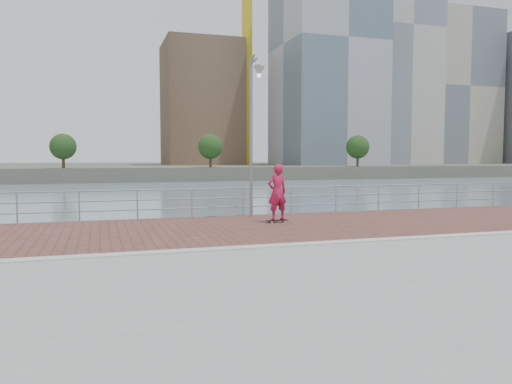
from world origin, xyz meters
name	(u,v)px	position (x,y,z in m)	size (l,w,h in m)	color
water	(279,322)	(0.00, 0.00, -2.00)	(400.00, 400.00, 0.00)	slate
seawall	(383,358)	(0.00, -5.00, -1.00)	(40.00, 24.00, 2.00)	gray
brick_lane	(241,228)	(0.00, 3.60, 0.01)	(40.00, 6.80, 0.02)	brown
curb	(279,246)	(0.00, 0.00, 0.03)	(40.00, 0.40, 0.06)	#B7B5AD
far_shore	(116,169)	(0.00, 122.50, -0.75)	(320.00, 95.00, 2.50)	#4C5142
guardrail	(218,199)	(0.00, 7.00, 0.69)	(39.06, 0.06, 1.13)	#8C9EA8
street_lamp	(254,107)	(1.22, 6.07, 4.22)	(0.43, 1.26, 5.93)	gray
skateboard	(277,220)	(1.57, 4.47, 0.09)	(0.81, 0.29, 0.09)	black
skateboarder	(277,192)	(1.57, 4.47, 1.09)	(0.72, 0.47, 1.98)	#B4183E
tower_crane	(236,25)	(27.36, 104.00, 33.50)	(47.00, 2.00, 50.70)	gold
skyline	(241,64)	(28.46, 104.13, 24.45)	(233.00, 41.00, 70.66)	#ADA38E
shoreline_trees	(65,145)	(-9.67, 77.00, 4.28)	(109.68, 4.72, 6.29)	#473323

